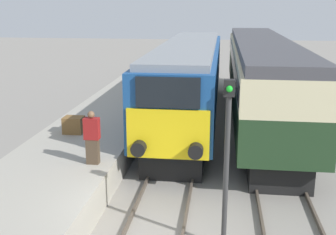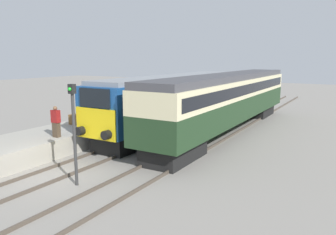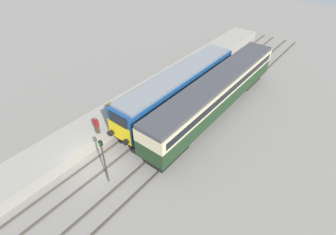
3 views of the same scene
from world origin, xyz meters
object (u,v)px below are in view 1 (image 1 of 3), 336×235
(luggage_crate, at_px, (74,125))
(locomotive, at_px, (189,77))
(signal_post, at_px, (227,152))
(person_on_platform, at_px, (92,138))
(passenger_carriage, at_px, (260,70))

(luggage_crate, bearing_deg, locomotive, 56.15)
(luggage_crate, bearing_deg, signal_post, -44.07)
(person_on_platform, height_order, luggage_crate, person_on_platform)
(signal_post, bearing_deg, luggage_crate, 135.93)
(person_on_platform, bearing_deg, passenger_carriage, 60.27)
(luggage_crate, bearing_deg, passenger_carriage, 43.71)
(passenger_carriage, distance_m, person_on_platform, 11.20)
(passenger_carriage, relative_size, signal_post, 4.82)
(passenger_carriage, height_order, luggage_crate, passenger_carriage)
(locomotive, distance_m, luggage_crate, 6.79)
(locomotive, bearing_deg, passenger_carriage, 20.10)
(passenger_carriage, xyz_separation_m, luggage_crate, (-7.15, -6.84, -1.12))
(passenger_carriage, relative_size, luggage_crate, 27.29)
(passenger_carriage, bearing_deg, luggage_crate, -136.29)
(person_on_platform, xyz_separation_m, signal_post, (3.84, -2.41, 0.61))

